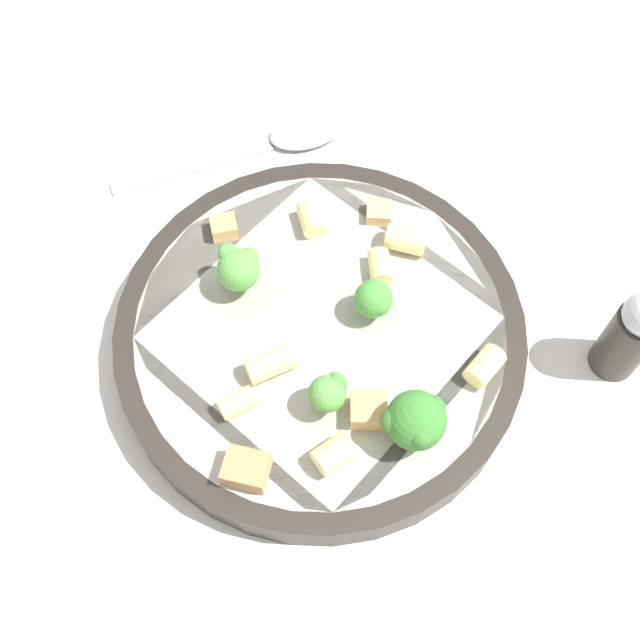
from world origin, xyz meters
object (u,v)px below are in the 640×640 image
(broccoli_floret_2, at_px, (416,420))
(pepper_shaker, at_px, (632,334))
(rigatoni_0, at_px, (333,455))
(rigatoni_4, at_px, (406,240))
(chicken_chunk_2, at_px, (224,227))
(rigatoni_5, at_px, (485,366))
(chicken_chunk_1, at_px, (379,212))
(rigatoni_1, at_px, (380,266))
(rigatoni_2, at_px, (237,403))
(broccoli_floret_0, at_px, (237,267))
(broccoli_floret_3, at_px, (373,298))
(pasta_bowl, at_px, (320,335))
(rigatoni_3, at_px, (270,364))
(chicken_chunk_3, at_px, (246,469))
(rigatoni_6, at_px, (311,219))
(broccoli_floret_1, at_px, (329,392))
(spoon, at_px, (277,140))
(chicken_chunk_0, at_px, (372,409))

(broccoli_floret_2, bearing_deg, pepper_shaker, 87.99)
(rigatoni_0, distance_m, pepper_shaker, 0.21)
(rigatoni_4, height_order, chicken_chunk_2, rigatoni_4)
(rigatoni_5, relative_size, chicken_chunk_1, 1.48)
(broccoli_floret_2, relative_size, rigatoni_1, 1.97)
(rigatoni_5, xyz_separation_m, chicken_chunk_2, (-0.17, -0.11, -0.00))
(rigatoni_5, relative_size, chicken_chunk_2, 1.42)
(rigatoni_2, height_order, rigatoni_4, rigatoni_4)
(broccoli_floret_0, relative_size, chicken_chunk_1, 2.10)
(rigatoni_5, bearing_deg, pepper_shaker, 76.46)
(rigatoni_4, bearing_deg, broccoli_floret_3, -51.34)
(broccoli_floret_2, relative_size, rigatoni_4, 1.60)
(broccoli_floret_3, bearing_deg, chicken_chunk_1, 148.89)
(rigatoni_1, relative_size, rigatoni_4, 0.81)
(pasta_bowl, relative_size, chicken_chunk_2, 15.26)
(rigatoni_2, relative_size, rigatoni_3, 0.75)
(broccoli_floret_3, height_order, pepper_shaker, pepper_shaker)
(broccoli_floret_0, height_order, chicken_chunk_3, broccoli_floret_0)
(broccoli_floret_0, bearing_deg, rigatoni_5, 41.79)
(broccoli_floret_0, xyz_separation_m, rigatoni_4, (0.02, 0.11, -0.01))
(broccoli_floret_3, bearing_deg, chicken_chunk_3, -61.36)
(rigatoni_6, height_order, chicken_chunk_1, rigatoni_6)
(rigatoni_0, height_order, chicken_chunk_1, rigatoni_0)
(broccoli_floret_1, distance_m, rigatoni_6, 0.13)
(pasta_bowl, height_order, rigatoni_0, rigatoni_0)
(broccoli_floret_0, distance_m, pepper_shaker, 0.25)
(rigatoni_0, relative_size, spoon, 0.11)
(rigatoni_0, bearing_deg, broccoli_floret_2, 81.71)
(rigatoni_1, distance_m, pepper_shaker, 0.17)
(chicken_chunk_0, bearing_deg, rigatoni_5, 85.46)
(broccoli_floret_0, height_order, rigatoni_1, broccoli_floret_0)
(chicken_chunk_0, distance_m, chicken_chunk_2, 0.17)
(broccoli_floret_3, height_order, chicken_chunk_1, broccoli_floret_3)
(rigatoni_3, bearing_deg, chicken_chunk_2, 172.42)
(rigatoni_1, xyz_separation_m, spoon, (-0.15, -0.01, -0.03))
(pasta_bowl, bearing_deg, rigatoni_2, -68.47)
(pepper_shaker, xyz_separation_m, spoon, (-0.27, -0.12, -0.04))
(chicken_chunk_0, bearing_deg, rigatoni_0, -65.25)
(chicken_chunk_0, bearing_deg, rigatoni_6, 169.20)
(rigatoni_3, xyz_separation_m, rigatoni_5, (0.06, 0.12, -0.00))
(chicken_chunk_1, xyz_separation_m, chicken_chunk_3, (0.13, -0.16, 0.00))
(broccoli_floret_0, bearing_deg, rigatoni_3, -6.53)
(rigatoni_1, distance_m, rigatoni_3, 0.10)
(broccoli_floret_3, xyz_separation_m, rigatoni_3, (0.01, -0.08, -0.01))
(broccoli_floret_3, distance_m, rigatoni_1, 0.03)
(rigatoni_4, distance_m, spoon, 0.15)
(chicken_chunk_3, bearing_deg, rigatoni_3, 143.93)
(rigatoni_3, relative_size, chicken_chunk_2, 1.68)
(rigatoni_0, bearing_deg, broccoli_floret_0, -179.32)
(rigatoni_3, height_order, chicken_chunk_2, rigatoni_3)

